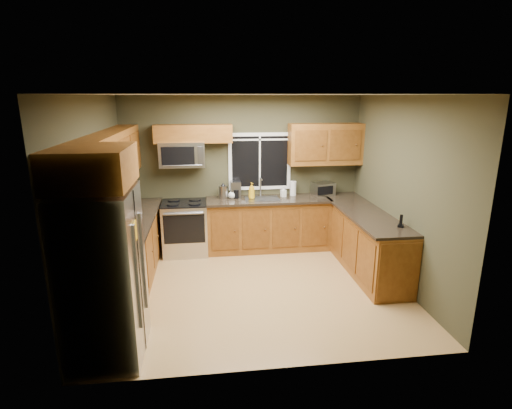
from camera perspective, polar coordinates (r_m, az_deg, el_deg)
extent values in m
plane|color=#A97F4A|center=(5.91, -0.05, -11.73)|extent=(4.20, 4.20, 0.00)
plane|color=white|center=(5.27, -0.06, 15.43)|extent=(4.20, 4.20, 0.00)
plane|color=#383622|center=(7.18, -1.86, 4.55)|extent=(4.20, 0.00, 4.20)
plane|color=#383622|center=(3.74, 3.42, -5.69)|extent=(4.20, 0.00, 4.20)
plane|color=#383622|center=(5.58, -21.96, 0.31)|extent=(0.00, 3.60, 3.60)
plane|color=#383622|center=(6.06, 20.06, 1.60)|extent=(0.00, 3.60, 3.60)
cube|color=white|center=(7.17, 0.54, 6.16)|extent=(1.12, 0.03, 1.02)
cube|color=black|center=(7.16, 0.55, 6.15)|extent=(1.00, 0.01, 0.90)
cube|color=white|center=(7.15, 0.55, 6.14)|extent=(0.03, 0.01, 0.90)
cube|color=white|center=(7.10, 0.56, 9.25)|extent=(1.00, 0.01, 0.03)
cube|color=brown|center=(6.23, -17.40, -6.49)|extent=(0.60, 2.65, 0.90)
cube|color=black|center=(6.07, -17.52, -2.36)|extent=(0.65, 2.65, 0.04)
cube|color=brown|center=(7.17, 1.73, -2.90)|extent=(2.17, 0.60, 0.90)
cube|color=black|center=(7.01, 1.80, 0.69)|extent=(2.17, 0.65, 0.04)
cube|color=brown|center=(6.67, 14.93, -4.86)|extent=(0.60, 2.50, 0.90)
cube|color=brown|center=(5.61, 19.74, -9.17)|extent=(0.56, 0.02, 0.82)
cube|color=black|center=(6.51, 15.00, -0.99)|extent=(0.65, 2.50, 0.04)
cube|color=brown|center=(5.90, -19.78, 6.34)|extent=(0.33, 2.65, 0.72)
cube|color=brown|center=(6.89, -8.94, 9.97)|extent=(1.30, 0.33, 0.30)
cube|color=brown|center=(7.23, 9.88, 8.49)|extent=(1.30, 0.33, 0.72)
cube|color=brown|center=(4.13, -22.42, 4.98)|extent=(0.72, 0.90, 0.38)
cube|color=#B7B7BC|center=(4.45, -20.93, -9.47)|extent=(0.72, 0.90, 1.80)
cube|color=slate|center=(4.17, -16.61, -9.99)|extent=(0.03, 0.04, 1.10)
cube|color=slate|center=(4.53, -15.84, -7.85)|extent=(0.03, 0.04, 1.10)
cube|color=black|center=(4.37, -16.22, -9.47)|extent=(0.01, 0.02, 1.78)
cube|color=gold|center=(4.10, -16.88, -3.68)|extent=(0.01, 0.14, 0.20)
cube|color=#B7B7BC|center=(7.08, -10.06, -3.39)|extent=(0.76, 0.65, 0.90)
cube|color=black|center=(6.95, -10.23, 0.17)|extent=(0.76, 0.64, 0.03)
cube|color=black|center=(6.73, -10.21, -3.47)|extent=(0.68, 0.02, 0.50)
cylinder|color=slate|center=(6.63, -10.33, -1.32)|extent=(0.64, 0.04, 0.04)
cylinder|color=black|center=(6.82, -11.80, 0.02)|extent=(0.20, 0.20, 0.01)
cylinder|color=black|center=(6.80, -8.78, 0.12)|extent=(0.20, 0.20, 0.01)
cylinder|color=black|center=(7.09, -11.64, 0.61)|extent=(0.20, 0.20, 0.01)
cylinder|color=black|center=(7.07, -8.73, 0.71)|extent=(0.20, 0.20, 0.01)
cube|color=#B7B7BC|center=(6.91, -10.50, 7.08)|extent=(0.76, 0.38, 0.42)
cube|color=black|center=(6.73, -11.10, 6.82)|extent=(0.54, 0.01, 0.30)
cube|color=slate|center=(6.71, -7.92, 6.95)|extent=(0.10, 0.01, 0.30)
cylinder|color=slate|center=(6.73, -10.52, 5.48)|extent=(0.66, 0.02, 0.02)
cube|color=slate|center=(7.00, 0.86, 0.79)|extent=(0.60, 0.42, 0.02)
cylinder|color=#B7B7BC|center=(7.15, 0.64, 2.54)|extent=(0.03, 0.03, 0.34)
cylinder|color=#B7B7BC|center=(7.04, 0.73, 3.67)|extent=(0.03, 0.18, 0.03)
cube|color=#B7B7BC|center=(7.35, 9.57, 2.23)|extent=(0.42, 0.36, 0.23)
cube|color=black|center=(7.21, 9.89, 1.98)|extent=(0.30, 0.09, 0.16)
cube|color=slate|center=(7.08, -2.92, 2.18)|extent=(0.17, 0.21, 0.29)
cylinder|color=black|center=(7.02, -2.86, 1.51)|extent=(0.11, 0.11, 0.15)
cylinder|color=#B7B7BC|center=(7.02, -4.70, 1.78)|extent=(0.16, 0.16, 0.23)
cone|color=black|center=(6.99, -4.73, 2.85)|extent=(0.11, 0.11, 0.06)
cylinder|color=white|center=(7.24, 5.31, 2.32)|extent=(0.11, 0.11, 0.26)
cylinder|color=slate|center=(7.21, 5.34, 3.39)|extent=(0.02, 0.02, 0.04)
imported|color=gold|center=(6.96, -0.62, 1.97)|extent=(0.14, 0.14, 0.29)
imported|color=white|center=(7.13, 3.94, 1.84)|extent=(0.10, 0.10, 0.19)
imported|color=white|center=(7.02, -3.45, 1.55)|extent=(0.15, 0.15, 0.17)
cube|color=black|center=(5.85, 19.94, -2.87)|extent=(0.11, 0.11, 0.04)
cube|color=black|center=(5.82, 20.02, -2.04)|extent=(0.05, 0.04, 0.14)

